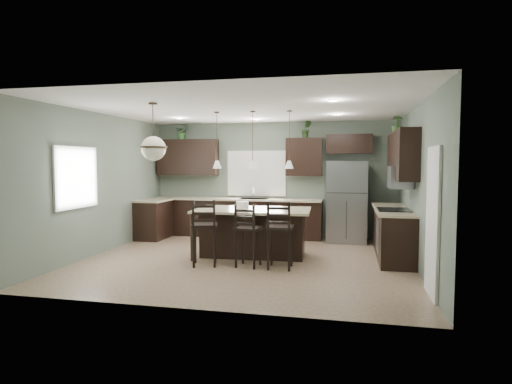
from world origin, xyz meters
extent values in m
plane|color=#9E8466|center=(0.00, 0.00, 0.00)|extent=(6.00, 6.00, 0.00)
cube|color=white|center=(2.98, -1.55, 1.02)|extent=(0.04, 0.82, 2.04)
cube|color=white|center=(-0.40, 2.73, 1.55)|extent=(1.35, 0.02, 1.00)
cube|color=white|center=(-2.98, -0.80, 1.55)|extent=(0.02, 1.10, 1.00)
cube|color=black|center=(-2.70, 1.70, 0.45)|extent=(0.60, 0.90, 0.90)
cube|color=#C1B891|center=(-2.68, 1.70, 0.92)|extent=(0.66, 0.96, 0.04)
cube|color=black|center=(-0.85, 2.45, 0.45)|extent=(4.20, 0.60, 0.90)
cube|color=#C1B891|center=(-0.85, 2.43, 0.92)|extent=(4.20, 0.66, 0.04)
cube|color=gray|center=(-0.40, 2.43, 0.94)|extent=(0.70, 0.45, 0.01)
cylinder|color=silver|center=(-0.40, 2.40, 1.08)|extent=(0.02, 0.02, 0.28)
cube|color=black|center=(-2.15, 2.58, 1.95)|extent=(1.55, 0.34, 0.90)
cube|color=black|center=(0.80, 2.58, 1.95)|extent=(0.85, 0.34, 0.90)
cube|color=black|center=(1.85, 2.58, 2.25)|extent=(1.05, 0.34, 0.45)
cube|color=black|center=(2.70, 0.87, 0.45)|extent=(0.60, 2.35, 0.90)
cube|color=#C1B891|center=(2.68, 0.87, 0.92)|extent=(0.66, 2.35, 0.04)
cube|color=black|center=(2.68, 0.60, 0.94)|extent=(0.58, 0.75, 0.02)
cube|color=gray|center=(2.40, 0.60, 0.45)|extent=(0.01, 0.72, 0.60)
cube|color=black|center=(2.83, 0.87, 1.95)|extent=(0.34, 2.35, 0.90)
cube|color=gray|center=(2.78, 0.60, 1.55)|extent=(0.40, 0.75, 0.40)
cube|color=gray|center=(1.81, 2.29, 0.93)|extent=(0.90, 0.74, 1.85)
cube|color=black|center=(0.05, 0.34, 0.46)|extent=(2.27, 1.37, 0.92)
cylinder|color=silver|center=(-0.15, 0.33, 0.99)|extent=(0.24, 0.24, 0.14)
cube|color=black|center=(-0.61, -0.58, 0.59)|extent=(0.54, 0.54, 1.18)
cube|color=black|center=(0.16, -0.49, 0.55)|extent=(0.46, 0.46, 1.11)
cube|color=black|center=(0.72, -0.51, 0.58)|extent=(0.44, 0.44, 1.17)
imported|color=#2B5A27|center=(-2.28, 2.55, 2.59)|extent=(0.42, 0.40, 0.37)
imported|color=#29481F|center=(0.85, 2.55, 2.61)|extent=(0.27, 0.24, 0.43)
imported|color=#375A27|center=(2.80, 1.52, 2.59)|extent=(0.23, 0.23, 0.39)
plane|color=#5D6B5D|center=(0.00, 2.75, 1.40)|extent=(6.00, 0.00, 6.00)
plane|color=#5D6B5D|center=(0.00, -2.75, 1.40)|extent=(6.00, 0.00, 6.00)
plane|color=#5D6B5D|center=(-3.00, 0.00, 1.40)|extent=(0.00, 5.50, 5.50)
plane|color=#5D6B5D|center=(3.00, 0.00, 1.40)|extent=(0.00, 5.50, 5.50)
plane|color=white|center=(0.00, 0.00, 2.80)|extent=(6.00, 6.00, 0.00)
camera|label=1|loc=(1.87, -7.66, 1.83)|focal=30.00mm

